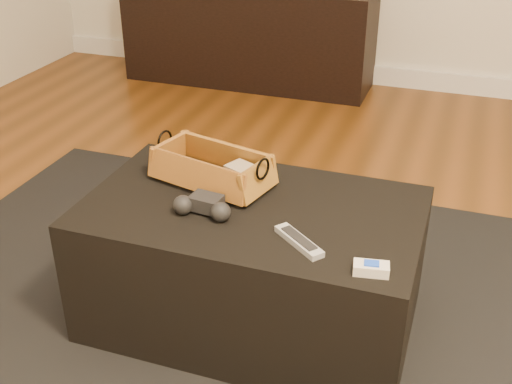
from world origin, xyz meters
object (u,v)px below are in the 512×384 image
(wicker_basket, at_px, (212,170))
(cream_gadget, at_px, (371,268))
(silver_remote, at_px, (299,241))
(game_controller, at_px, (204,206))
(ottoman, at_px, (252,264))
(tv_remote, at_px, (205,176))
(media_cabinet, at_px, (249,35))

(wicker_basket, relative_size, cream_gadget, 4.37)
(silver_remote, bearing_deg, game_controller, 169.22)
(ottoman, relative_size, tv_remote, 4.99)
(wicker_basket, bearing_deg, tv_remote, -157.36)
(ottoman, bearing_deg, wicker_basket, 149.37)
(media_cabinet, distance_m, ottoman, 2.41)
(media_cabinet, xyz_separation_m, ottoman, (0.83, -2.26, -0.09))
(ottoman, relative_size, silver_remote, 6.13)
(media_cabinet, relative_size, ottoman, 1.57)
(game_controller, xyz_separation_m, silver_remote, (0.30, -0.06, -0.02))
(tv_remote, bearing_deg, silver_remote, -24.54)
(ottoman, relative_size, cream_gadget, 10.53)
(tv_remote, height_order, game_controller, game_controller)
(media_cabinet, height_order, silver_remote, media_cabinet)
(game_controller, bearing_deg, cream_gadget, -14.06)
(media_cabinet, bearing_deg, tv_remote, -73.66)
(game_controller, distance_m, cream_gadget, 0.52)
(cream_gadget, bearing_deg, game_controller, 165.94)
(media_cabinet, bearing_deg, ottoman, -69.93)
(tv_remote, distance_m, wicker_basket, 0.03)
(tv_remote, bearing_deg, ottoman, -17.17)
(tv_remote, height_order, silver_remote, tv_remote)
(media_cabinet, height_order, game_controller, media_cabinet)
(ottoman, xyz_separation_m, silver_remote, (0.19, -0.15, 0.22))
(cream_gadget, bearing_deg, tv_remote, 151.82)
(wicker_basket, xyz_separation_m, silver_remote, (0.36, -0.25, -0.04))
(media_cabinet, distance_m, tv_remote, 2.27)
(media_cabinet, distance_m, wicker_basket, 2.27)
(wicker_basket, xyz_separation_m, cream_gadget, (0.56, -0.32, -0.03))
(cream_gadget, bearing_deg, ottoman, 150.53)
(tv_remote, xyz_separation_m, cream_gadget, (0.58, -0.31, -0.01))
(ottoman, xyz_separation_m, wicker_basket, (-0.17, 0.10, 0.25))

